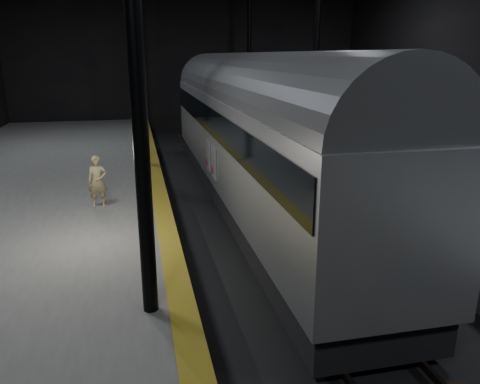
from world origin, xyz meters
name	(u,v)px	position (x,y,z in m)	size (l,w,h in m)	color
ground	(285,252)	(0.00, 0.00, 0.00)	(44.00, 44.00, 0.00)	black
tactile_strip	(167,228)	(-3.25, 0.00, 1.00)	(0.50, 43.80, 0.01)	olive
track	(285,250)	(0.00, 0.00, 0.07)	(2.40, 43.00, 0.24)	#3F3328
train	(250,126)	(0.00, 4.18, 2.93)	(2.95, 19.66, 5.26)	#ACB0B5
woman	(98,181)	(-5.05, 2.29, 1.76)	(0.55, 0.36, 1.51)	tan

